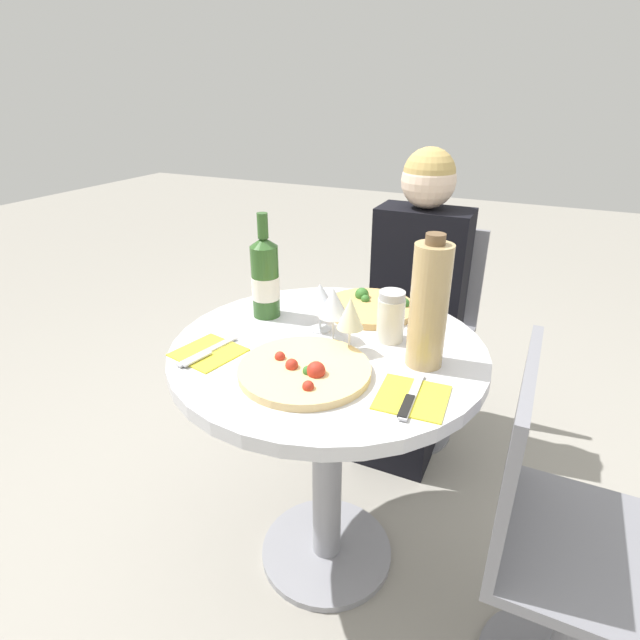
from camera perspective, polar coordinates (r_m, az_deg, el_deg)
ground_plane at (r=1.81m, az=0.75°, el=-25.03°), size 12.00×12.00×0.00m
dining_table at (r=1.40m, az=0.88°, el=-9.04°), size 0.83×0.83×0.78m
chair_behind_diner at (r=2.14m, az=11.15°, el=-1.85°), size 0.43×0.43×0.88m
seated_diner at (r=1.97m, az=10.40°, el=-0.48°), size 0.34×0.40×1.21m
chair_empty_side at (r=1.37m, az=25.76°, el=-22.48°), size 0.43×0.43×0.88m
pizza_large at (r=1.18m, az=-1.77°, el=-5.73°), size 0.32×0.32×0.05m
pizza_small_far at (r=1.52m, az=5.84°, el=1.55°), size 0.28×0.28×0.05m
wine_bottle at (r=1.45m, az=-6.28°, el=4.81°), size 0.08×0.08×0.31m
tall_carafe at (r=1.19m, az=12.33°, el=1.61°), size 0.09×0.09×0.33m
sugar_shaker at (r=1.32m, az=8.10°, el=0.40°), size 0.07×0.07×0.14m
wine_glass_front_right at (r=1.24m, az=3.48°, el=0.67°), size 0.07×0.07×0.15m
wine_glass_back_left at (r=1.36m, az=0.02°, el=2.71°), size 0.08×0.08×0.14m
wine_glass_center at (r=1.29m, az=1.67°, el=1.90°), size 0.08×0.08×0.15m
place_setting_left at (r=1.30m, az=-12.73°, el=-3.64°), size 0.18×0.19×0.01m
place_setting_right at (r=1.12m, az=10.45°, el=-8.71°), size 0.16×0.19×0.01m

